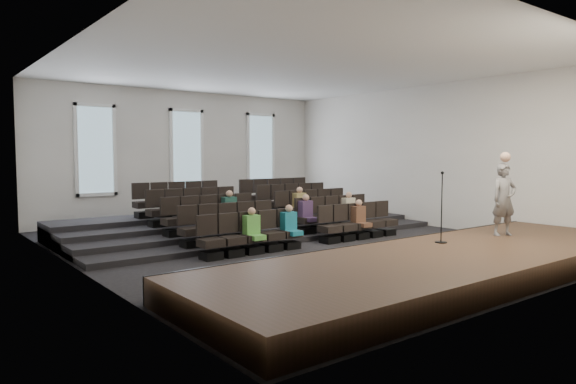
{
  "coord_description": "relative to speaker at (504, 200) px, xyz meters",
  "views": [
    {
      "loc": [
        -9.08,
        -11.45,
        2.51
      ],
      "look_at": [
        0.06,
        0.5,
        1.44
      ],
      "focal_mm": 32.0,
      "sensor_mm": 36.0,
      "label": 1
    }
  ],
  "objects": [
    {
      "name": "ground",
      "position": [
        -2.99,
        4.59,
        -1.41
      ],
      "size": [
        14.0,
        14.0,
        0.0
      ],
      "primitive_type": "plane",
      "color": "black",
      "rests_on": "ground"
    },
    {
      "name": "ceiling",
      "position": [
        -2.99,
        4.59,
        3.6
      ],
      "size": [
        12.0,
        14.0,
        0.02
      ],
      "primitive_type": "cube",
      "color": "white",
      "rests_on": "ground"
    },
    {
      "name": "wall_back",
      "position": [
        -2.99,
        11.61,
        1.09
      ],
      "size": [
        12.0,
        0.04,
        5.0
      ],
      "primitive_type": "cube",
      "color": "silver",
      "rests_on": "ground"
    },
    {
      "name": "wall_front",
      "position": [
        -2.99,
        -2.43,
        1.09
      ],
      "size": [
        12.0,
        0.04,
        5.0
      ],
      "primitive_type": "cube",
      "color": "silver",
      "rests_on": "ground"
    },
    {
      "name": "wall_left",
      "position": [
        -9.01,
        4.59,
        1.09
      ],
      "size": [
        0.04,
        14.0,
        5.0
      ],
      "primitive_type": "cube",
      "color": "silver",
      "rests_on": "ground"
    },
    {
      "name": "wall_right",
      "position": [
        3.03,
        4.59,
        1.09
      ],
      "size": [
        0.04,
        14.0,
        5.0
      ],
      "primitive_type": "cube",
      "color": "silver",
      "rests_on": "ground"
    },
    {
      "name": "stage",
      "position": [
        -2.99,
        -0.51,
        -1.16
      ],
      "size": [
        11.8,
        3.6,
        0.5
      ],
      "primitive_type": "cube",
      "color": "#412A1B",
      "rests_on": "ground"
    },
    {
      "name": "stage_lip",
      "position": [
        -2.99,
        1.26,
        -1.16
      ],
      "size": [
        11.8,
        0.06,
        0.52
      ],
      "primitive_type": "cube",
      "color": "black",
      "rests_on": "ground"
    },
    {
      "name": "risers",
      "position": [
        -2.99,
        7.76,
        -1.21
      ],
      "size": [
        11.8,
        4.8,
        0.6
      ],
      "color": "black",
      "rests_on": "ground"
    },
    {
      "name": "seating_rows",
      "position": [
        -2.99,
        6.13,
        -0.73
      ],
      "size": [
        6.8,
        4.7,
        1.67
      ],
      "color": "black",
      "rests_on": "ground"
    },
    {
      "name": "windows",
      "position": [
        -2.99,
        11.54,
        1.29
      ],
      "size": [
        8.44,
        0.1,
        3.24
      ],
      "color": "white",
      "rests_on": "wall_back"
    },
    {
      "name": "audience",
      "position": [
        -2.62,
        4.89,
        -0.6
      ],
      "size": [
        4.85,
        2.64,
        1.1
      ],
      "color": "#5CB247",
      "rests_on": "seating_rows"
    },
    {
      "name": "speaker",
      "position": [
        0.0,
        0.0,
        0.0
      ],
      "size": [
        0.78,
        0.65,
        1.81
      ],
      "primitive_type": "imported",
      "rotation": [
        0.0,
        0.0,
        -0.39
      ],
      "color": "slate",
      "rests_on": "stage"
    },
    {
      "name": "mic_stand",
      "position": [
        -2.13,
        0.3,
        -0.42
      ],
      "size": [
        0.28,
        0.28,
        1.65
      ],
      "color": "black",
      "rests_on": "stage"
    }
  ]
}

